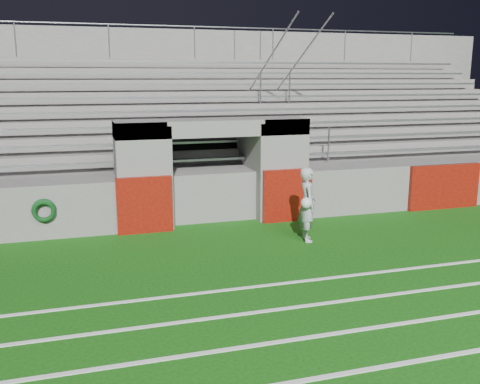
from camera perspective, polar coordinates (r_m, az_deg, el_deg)
name	(u,v)px	position (r m, az deg, el deg)	size (l,w,h in m)	color
ground	(257,266)	(10.56, 1.79, -7.90)	(90.00, 90.00, 0.00)	#114C0C
stadium_structure	(180,143)	(17.78, -6.38, 5.22)	(26.00, 8.48, 5.42)	slate
goalkeeper_with_ball	(307,204)	(12.01, 7.21, -1.31)	(0.52, 0.72, 1.68)	#A2A7AC
hose_coil	(44,211)	(12.69, -20.20, -1.88)	(0.53, 0.15, 0.53)	#0D431B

